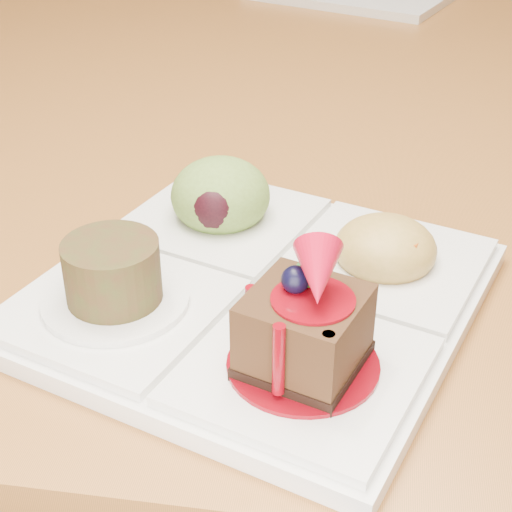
# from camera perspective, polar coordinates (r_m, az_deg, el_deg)

# --- Properties ---
(ground) EXTENTS (6.00, 6.00, 0.00)m
(ground) POSITION_cam_1_polar(r_m,az_deg,el_deg) (1.54, -0.25, -10.27)
(ground) COLOR #533217
(dining_table) EXTENTS (1.00, 1.80, 0.75)m
(dining_table) POSITION_cam_1_polar(r_m,az_deg,el_deg) (1.20, -0.33, 14.84)
(dining_table) COLOR #9E5829
(dining_table) RESTS_ON ground
(sampler_plate) EXTENTS (0.32, 0.32, 0.10)m
(sampler_plate) POSITION_cam_1_polar(r_m,az_deg,el_deg) (0.48, 0.04, -1.32)
(sampler_plate) COLOR silver
(sampler_plate) RESTS_ON dining_table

